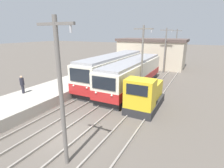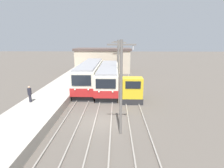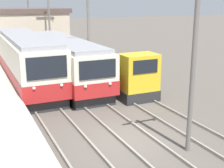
# 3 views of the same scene
# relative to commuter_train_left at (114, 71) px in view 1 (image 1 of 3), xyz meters

# --- Properties ---
(ground_plane) EXTENTS (200.00, 200.00, 0.00)m
(ground_plane) POSITION_rel_commuter_train_left_xyz_m (2.60, -11.76, -1.76)
(ground_plane) COLOR #564F47
(platform_left) EXTENTS (4.50, 54.00, 0.94)m
(platform_left) POSITION_rel_commuter_train_left_xyz_m (-3.65, -11.76, -1.29)
(platform_left) COLOR #ADA599
(platform_left) RESTS_ON ground
(track_left) EXTENTS (1.54, 60.00, 0.14)m
(track_left) POSITION_rel_commuter_train_left_xyz_m (0.00, -11.76, -1.69)
(track_left) COLOR gray
(track_left) RESTS_ON ground
(track_center) EXTENTS (1.54, 60.00, 0.14)m
(track_center) POSITION_rel_commuter_train_left_xyz_m (2.80, -11.76, -1.69)
(track_center) COLOR gray
(track_center) RESTS_ON ground
(track_right) EXTENTS (1.54, 60.00, 0.14)m
(track_right) POSITION_rel_commuter_train_left_xyz_m (5.80, -11.76, -1.69)
(track_right) COLOR gray
(track_right) RESTS_ON ground
(commuter_train_left) EXTENTS (2.84, 13.95, 3.79)m
(commuter_train_left) POSITION_rel_commuter_train_left_xyz_m (0.00, 0.00, 0.00)
(commuter_train_left) COLOR #28282B
(commuter_train_left) RESTS_ON ground
(commuter_train_center) EXTENTS (2.84, 14.13, 3.43)m
(commuter_train_center) POSITION_rel_commuter_train_left_xyz_m (2.80, -0.36, -0.15)
(commuter_train_center) COLOR #28282B
(commuter_train_center) RESTS_ON ground
(shunting_locomotive) EXTENTS (2.40, 4.93, 3.00)m
(shunting_locomotive) POSITION_rel_commuter_train_left_xyz_m (5.80, -5.44, -0.55)
(shunting_locomotive) COLOR #28282B
(shunting_locomotive) RESTS_ON ground
(catenary_mast_near) EXTENTS (2.00, 0.20, 7.16)m
(catenary_mast_near) POSITION_rel_commuter_train_left_xyz_m (4.31, -13.79, 2.14)
(catenary_mast_near) COLOR slate
(catenary_mast_near) RESTS_ON ground
(catenary_mast_mid) EXTENTS (2.00, 0.20, 7.16)m
(catenary_mast_mid) POSITION_rel_commuter_train_left_xyz_m (4.31, -1.95, 2.14)
(catenary_mast_mid) COLOR slate
(catenary_mast_mid) RESTS_ON ground
(catenary_mast_far) EXTENTS (2.00, 0.20, 7.16)m
(catenary_mast_far) POSITION_rel_commuter_train_left_xyz_m (4.31, 9.88, 2.14)
(catenary_mast_far) COLOR slate
(catenary_mast_far) RESTS_ON ground
(catenary_mast_distant) EXTENTS (2.00, 0.20, 7.16)m
(catenary_mast_distant) POSITION_rel_commuter_train_left_xyz_m (4.31, 21.72, 2.14)
(catenary_mast_distant) COLOR slate
(catenary_mast_distant) RESTS_ON ground
(person_on_platform) EXTENTS (0.38, 0.38, 1.69)m
(person_on_platform) POSITION_rel_commuter_train_left_xyz_m (-4.82, -9.37, 0.10)
(person_on_platform) COLOR #282833
(person_on_platform) RESTS_ON platform_left
(station_building) EXTENTS (12.60, 6.30, 5.34)m
(station_building) POSITION_rel_commuter_train_left_xyz_m (0.96, 14.24, 0.94)
(station_building) COLOR beige
(station_building) RESTS_ON ground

